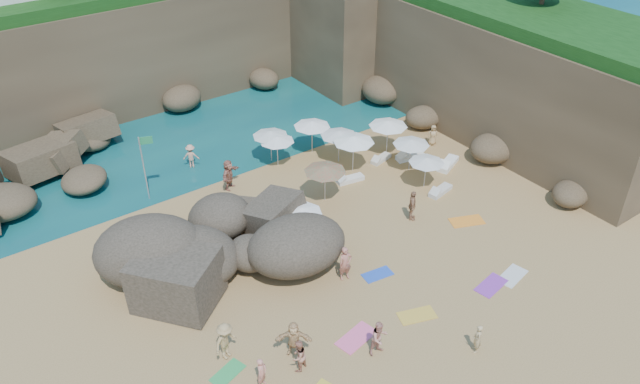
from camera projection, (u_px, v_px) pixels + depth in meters
ground at (323, 263)px, 31.83m from camera, size 120.00×120.00×0.00m
seawater at (112, 75)px, 52.14m from camera, size 120.00×120.00×0.00m
cliff_back at (152, 41)px, 47.53m from camera, size 44.00×8.00×8.00m
cliff_right at (473, 60)px, 44.29m from camera, size 8.00×30.00×8.00m
cliff_corner at (347, 21)px, 51.44m from camera, size 10.00×12.00×8.00m
rock_promontory at (17, 193)px, 37.31m from camera, size 12.00×7.00×2.00m
rock_outcrop at (237, 263)px, 31.86m from camera, size 9.44×7.95×3.28m
flag_pole at (145, 160)px, 35.40m from camera, size 0.79×0.29×4.11m
parasol_0 at (312, 124)px, 40.24m from camera, size 2.40×2.40×2.27m
parasol_1 at (270, 133)px, 39.35m from camera, size 2.30×2.30×2.17m
parasol_2 at (277, 139)px, 38.91m from camera, size 2.20×2.20×2.08m
parasol_3 at (339, 133)px, 39.25m from camera, size 2.35×2.35×2.23m
parasol_4 at (388, 123)px, 40.08m from camera, size 2.52×2.52×2.38m
parasol_5 at (354, 139)px, 38.20m from camera, size 2.59×2.59×2.45m
parasol_6 at (325, 169)px, 35.50m from camera, size 2.47×2.47×2.33m
parasol_7 at (411, 142)px, 38.42m from camera, size 2.29×2.29×2.17m
parasol_9 at (301, 210)px, 32.43m from camera, size 2.22×2.22×2.10m
parasol_11 at (427, 160)px, 36.84m from camera, size 2.14×2.14×2.03m
lounger_0 at (285, 209)px, 35.67m from camera, size 1.64×0.91×0.24m
lounger_1 at (410, 157)px, 40.58m from camera, size 1.98×0.99×0.29m
lounger_2 at (448, 164)px, 39.79m from camera, size 2.17×1.44×0.32m
lounger_3 at (350, 179)px, 38.31m from camera, size 1.81×0.86×0.27m
lounger_4 at (381, 159)px, 40.39m from camera, size 1.67×0.89×0.25m
lounger_5 at (440, 191)px, 37.21m from camera, size 1.82×0.91×0.27m
towel_1 at (356, 338)px, 27.58m from camera, size 2.07×1.32×0.03m
towel_3 at (228, 373)px, 25.93m from camera, size 1.67×1.18×0.03m
towel_6 at (491, 285)px, 30.43m from camera, size 1.93×1.20×0.03m
towel_7 at (215, 274)px, 31.12m from camera, size 1.57×0.84×0.03m
towel_8 at (377, 274)px, 31.11m from camera, size 1.62×0.97×0.03m
towel_10 at (467, 221)px, 34.86m from camera, size 2.10×1.60×0.03m
towel_11 at (181, 298)px, 29.69m from camera, size 2.08×1.59×0.03m
towel_12 at (417, 315)px, 28.73m from camera, size 1.93×1.38×0.03m
towel_13 at (512, 276)px, 31.01m from camera, size 1.91×1.23×0.03m
person_stand_0 at (262, 373)px, 25.03m from camera, size 0.65×0.59×1.48m
person_stand_1 at (299, 356)px, 25.70m from camera, size 0.92×0.81×1.58m
person_stand_2 at (191, 156)px, 39.37m from camera, size 1.09×0.91×1.58m
person_stand_3 at (412, 206)px, 34.57m from camera, size 1.04×1.09×1.82m
person_stand_4 at (433, 135)px, 41.84m from camera, size 0.79×0.74×1.44m
person_stand_5 at (229, 174)px, 37.20m from camera, size 1.77×1.42×1.92m
person_stand_6 at (477, 339)px, 26.57m from camera, size 0.59×0.63×1.44m
person_lie_0 at (227, 353)px, 26.54m from camera, size 1.78×2.16×0.50m
person_lie_3 at (294, 349)px, 26.74m from camera, size 2.28×2.31×0.45m
person_lie_4 at (345, 275)px, 30.76m from camera, size 0.99×1.95×0.44m
person_lie_5 at (379, 347)px, 26.71m from camera, size 0.93×1.75×0.65m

